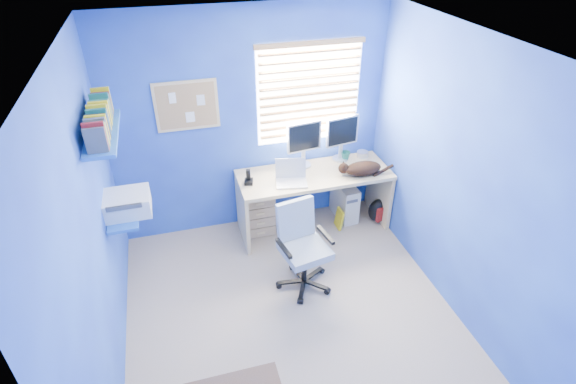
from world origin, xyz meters
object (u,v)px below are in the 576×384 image
object	(u,v)px
laptop	(292,174)
tower_pc	(344,201)
office_chair	(302,257)
desk	(313,201)
cat	(363,168)

from	to	relation	value
laptop	tower_pc	xyz separation A→B (m)	(0.74, 0.24, -0.62)
tower_pc	office_chair	world-z (taller)	office_chair
desk	cat	world-z (taller)	cat
desk	laptop	distance (m)	0.58
desk	laptop	bearing A→B (deg)	-156.40
tower_pc	cat	bearing A→B (deg)	-80.22
desk	laptop	world-z (taller)	laptop
laptop	office_chair	bearing A→B (deg)	-86.46
cat	tower_pc	bearing A→B (deg)	115.43
tower_pc	office_chair	xyz separation A→B (m)	(-0.84, -0.97, 0.11)
laptop	desk	bearing A→B (deg)	34.70
desk	office_chair	size ratio (longest dim) A/B	1.91
desk	laptop	xyz separation A→B (m)	(-0.30, -0.13, 0.48)
desk	cat	bearing A→B (deg)	-18.16
laptop	tower_pc	distance (m)	1.00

